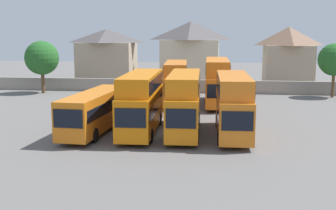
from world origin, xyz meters
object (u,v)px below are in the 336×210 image
(bus_2, at_px, (141,100))
(bus_6, at_px, (176,81))
(tree_behind_wall, at_px, (335,60))
(bus_3, at_px, (184,100))
(tree_left_of_lot, at_px, (42,58))
(bus_4, at_px, (233,102))
(house_terrace_left, at_px, (107,56))
(house_terrace_right, at_px, (288,56))
(house_terrace_centre, at_px, (191,53))
(bus_1, at_px, (95,109))
(bus_5, at_px, (147,88))
(bus_7, at_px, (217,79))

(bus_2, xyz_separation_m, bus_6, (1.18, 14.98, -0.03))
(bus_2, distance_m, tree_behind_wall, 30.81)
(bus_3, height_order, tree_left_of_lot, tree_left_of_lot)
(bus_4, bearing_deg, bus_2, -92.28)
(bus_2, bearing_deg, bus_6, 173.06)
(house_terrace_left, bearing_deg, house_terrace_right, 0.85)
(house_terrace_left, bearing_deg, house_terrace_centre, 4.82)
(bus_1, xyz_separation_m, bus_2, (3.86, 0.18, 0.86))
(bus_5, distance_m, house_terrace_left, 21.96)
(bus_6, bearing_deg, tree_behind_wall, 107.12)
(bus_6, xyz_separation_m, house_terrace_left, (-13.38, 18.74, 1.77))
(bus_1, bearing_deg, tree_left_of_lot, -144.04)
(bus_3, xyz_separation_m, house_terrace_left, (-15.71, 33.45, 1.73))
(bus_1, relative_size, tree_behind_wall, 1.62)
(house_terrace_left, bearing_deg, bus_2, -70.11)
(bus_6, height_order, bus_7, bus_7)
(bus_5, bearing_deg, house_terrace_right, 133.31)
(bus_7, distance_m, house_terrace_left, 26.02)
(bus_3, xyz_separation_m, bus_4, (3.93, -0.27, -0.04))
(tree_behind_wall, bearing_deg, house_terrace_right, 110.11)
(bus_2, height_order, bus_5, bus_2)
(bus_7, bearing_deg, bus_3, -11.21)
(bus_2, relative_size, bus_6, 1.02)
(bus_5, distance_m, house_terrace_right, 27.25)
(bus_2, bearing_deg, bus_5, -174.16)
(bus_2, bearing_deg, bus_7, 156.19)
(bus_1, distance_m, bus_2, 3.96)
(bus_2, height_order, tree_behind_wall, tree_behind_wall)
(house_terrace_left, relative_size, house_terrace_right, 1.00)
(bus_5, bearing_deg, bus_3, 18.21)
(bus_6, bearing_deg, tree_left_of_lot, -114.27)
(bus_3, bearing_deg, bus_7, 168.17)
(bus_5, relative_size, tree_behind_wall, 1.51)
(bus_5, relative_size, house_terrace_centre, 1.04)
(bus_5, xyz_separation_m, bus_6, (3.27, 0.59, 0.86))
(house_terrace_left, distance_m, house_terrace_centre, 13.58)
(bus_4, height_order, bus_5, bus_4)
(house_terrace_centre, xyz_separation_m, tree_left_of_lot, (-19.33, -13.07, -0.29))
(bus_2, height_order, house_terrace_centre, house_terrace_centre)
(tree_left_of_lot, bearing_deg, bus_1, -57.20)
(bus_1, xyz_separation_m, house_terrace_right, (20.33, 34.33, 2.77))
(house_terrace_left, height_order, house_terrace_right, house_terrace_right)
(bus_4, relative_size, bus_6, 0.99)
(bus_2, xyz_separation_m, house_terrace_centre, (1.32, 34.86, 2.35))
(bus_6, bearing_deg, house_terrace_centre, 174.85)
(tree_behind_wall, bearing_deg, house_terrace_left, 161.58)
(house_terrace_right, bearing_deg, bus_7, -119.01)
(bus_1, relative_size, bus_6, 1.08)
(tree_left_of_lot, bearing_deg, bus_3, -44.98)
(bus_3, distance_m, bus_4, 3.94)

